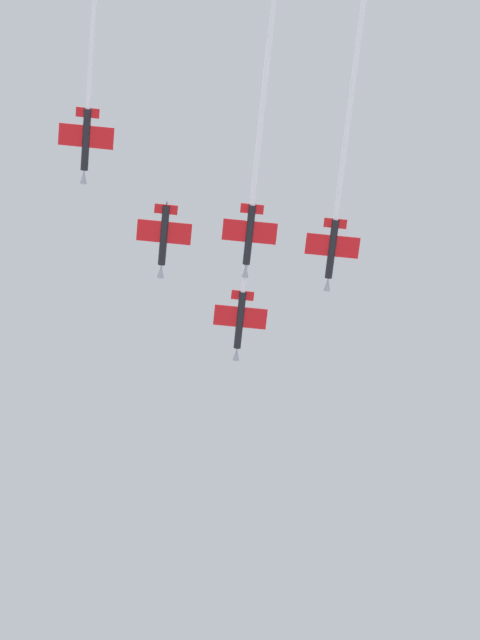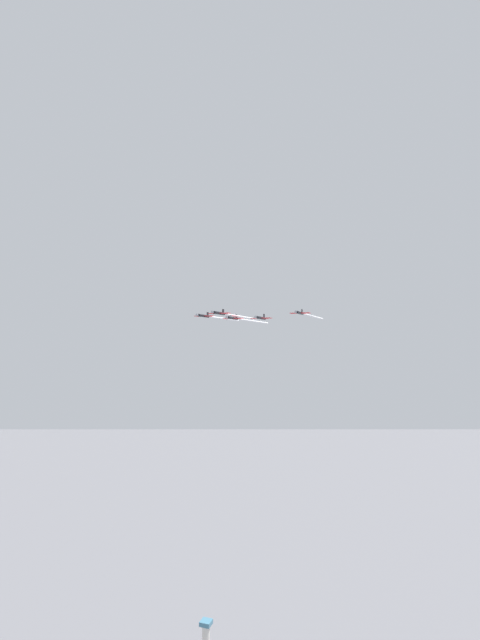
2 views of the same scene
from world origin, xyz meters
name	(u,v)px [view 1 (image 1 of 2)]	position (x,y,z in m)	size (l,w,h in m)	color
jet_lead	(248,242)	(-1.90, -0.28, 186.62)	(50.09, 8.41, 2.44)	black
jet_port_inner	(164,237)	(-1.38, 12.66, 185.16)	(11.63, 8.41, 2.44)	black
jet_starboard_inner	(341,176)	(-14.01, -12.83, 186.63)	(47.08, 8.41, 2.44)	black
jet_port_outer	(259,142)	(-17.65, 0.25, 185.44)	(53.60, 8.41, 2.44)	black
jet_starboard_outer	(92,42)	(-28.59, 26.53, 187.77)	(53.99, 8.41, 2.44)	black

